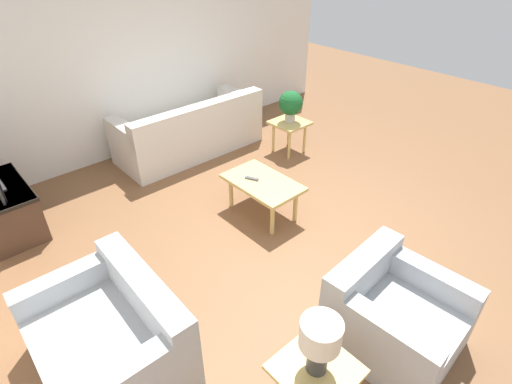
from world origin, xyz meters
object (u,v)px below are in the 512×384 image
(coffee_table, at_px, (262,185))
(table_lamp, at_px, (320,340))
(potted_plant, at_px, (291,104))
(side_table_plant, at_px, (290,127))
(side_table_lamp, at_px, (315,375))
(tv_stand_chest, at_px, (4,208))
(armchair, at_px, (392,315))
(sofa, at_px, (191,133))
(loveseat, at_px, (112,338))

(coffee_table, height_order, table_lamp, table_lamp)
(potted_plant, xyz_separation_m, table_lamp, (-2.87, 2.74, 0.01))
(side_table_plant, height_order, side_table_lamp, same)
(tv_stand_chest, bearing_deg, side_table_plant, -101.79)
(potted_plant, bearing_deg, armchair, 147.82)
(armchair, height_order, potted_plant, potted_plant)
(sofa, relative_size, coffee_table, 2.38)
(loveseat, bearing_deg, tv_stand_chest, -175.48)
(tv_stand_chest, bearing_deg, potted_plant, -101.79)
(loveseat, relative_size, side_table_plant, 2.50)
(loveseat, relative_size, coffee_table, 1.36)
(armchair, distance_m, tv_stand_chest, 4.14)
(armchair, height_order, tv_stand_chest, armchair)
(loveseat, xyz_separation_m, side_table_lamp, (-1.27, -0.85, 0.13))
(coffee_table, height_order, side_table_lamp, side_table_lamp)
(coffee_table, height_order, side_table_plant, side_table_plant)
(tv_stand_chest, height_order, table_lamp, table_lamp)
(side_table_plant, bearing_deg, coffee_table, 123.06)
(coffee_table, xyz_separation_m, side_table_plant, (0.90, -1.39, 0.02))
(side_table_lamp, relative_size, potted_plant, 1.08)
(table_lamp, bearing_deg, side_table_lamp, 90.00)
(side_table_lamp, bearing_deg, potted_plant, -43.65)
(coffee_table, relative_size, side_table_plant, 1.83)
(tv_stand_chest, xyz_separation_m, potted_plant, (-0.78, -3.73, 0.47))
(side_table_plant, distance_m, table_lamp, 3.99)
(sofa, distance_m, armchair, 3.96)
(loveseat, height_order, tv_stand_chest, loveseat)
(sofa, bearing_deg, side_table_plant, 138.60)
(side_table_plant, distance_m, tv_stand_chest, 3.81)
(armchair, bearing_deg, coffee_table, 74.53)
(sofa, height_order, loveseat, sofa)
(sofa, relative_size, potted_plant, 4.69)
(sofa, relative_size, armchair, 2.26)
(coffee_table, distance_m, side_table_plant, 1.66)
(coffee_table, height_order, tv_stand_chest, tv_stand_chest)
(loveseat, height_order, side_table_lamp, loveseat)
(armchair, relative_size, loveseat, 0.77)
(side_table_plant, xyz_separation_m, table_lamp, (-2.87, 2.74, 0.37))
(sofa, bearing_deg, tv_stand_chest, 4.80)
(side_table_lamp, bearing_deg, tv_stand_chest, 15.11)
(side_table_lamp, xyz_separation_m, table_lamp, (0.00, -0.00, 0.37))
(armchair, height_order, coffee_table, armchair)
(coffee_table, bearing_deg, armchair, 167.57)
(armchair, relative_size, table_lamp, 2.19)
(tv_stand_chest, distance_m, table_lamp, 3.81)
(sofa, relative_size, table_lamp, 4.94)
(sofa, distance_m, side_table_lamp, 4.19)
(table_lamp, bearing_deg, sofa, -23.05)
(armchair, height_order, side_table_plant, armchair)
(coffee_table, distance_m, table_lamp, 2.42)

